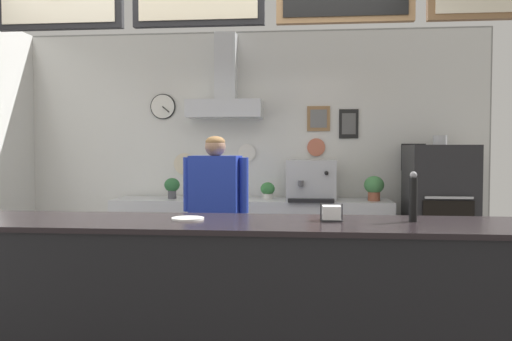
% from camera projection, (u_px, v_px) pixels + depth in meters
% --- Properties ---
extents(back_wall_assembly, '(5.46, 3.12, 2.88)m').
position_uv_depth(back_wall_assembly, '(248.00, 145.00, 5.96)').
color(back_wall_assembly, gray).
rests_on(back_wall_assembly, ground_plane).
extents(service_counter, '(4.02, 0.71, 1.08)m').
position_uv_depth(service_counter, '(194.00, 311.00, 3.06)').
color(service_counter, black).
rests_on(service_counter, ground_plane).
extents(back_prep_counter, '(3.09, 0.58, 0.94)m').
position_uv_depth(back_prep_counter, '(251.00, 242.00, 5.81)').
color(back_prep_counter, silver).
rests_on(back_prep_counter, ground_plane).
extents(pizza_oven, '(0.66, 0.74, 1.64)m').
position_uv_depth(pizza_oven, '(439.00, 218.00, 5.46)').
color(pizza_oven, '#232326').
rests_on(pizza_oven, ground_plane).
extents(shop_worker, '(0.58, 0.27, 1.61)m').
position_uv_depth(shop_worker, '(216.00, 223.00, 4.47)').
color(shop_worker, '#232328').
rests_on(shop_worker, ground_plane).
extents(espresso_machine, '(0.53, 0.53, 0.44)m').
position_uv_depth(espresso_machine, '(311.00, 180.00, 5.69)').
color(espresso_machine, '#B7BABF').
rests_on(espresso_machine, back_prep_counter).
extents(potted_sage, '(0.17, 0.17, 0.24)m').
position_uv_depth(potted_sage, '(172.00, 186.00, 5.84)').
color(potted_sage, '#4C4C51').
rests_on(potted_sage, back_prep_counter).
extents(potted_thyme, '(0.16, 0.16, 0.19)m').
position_uv_depth(potted_thyme, '(268.00, 190.00, 5.80)').
color(potted_thyme, beige).
rests_on(potted_thyme, back_prep_counter).
extents(potted_rosemary, '(0.21, 0.21, 0.27)m').
position_uv_depth(potted_rosemary, '(374.00, 187.00, 5.61)').
color(potted_rosemary, '#9E563D').
rests_on(potted_rosemary, back_prep_counter).
extents(napkin_holder, '(0.13, 0.12, 0.10)m').
position_uv_depth(napkin_holder, '(331.00, 214.00, 3.03)').
color(napkin_holder, '#262628').
rests_on(napkin_holder, service_counter).
extents(pepper_grinder, '(0.05, 0.05, 0.29)m').
position_uv_depth(pepper_grinder, '(413.00, 197.00, 2.98)').
color(pepper_grinder, black).
rests_on(pepper_grinder, service_counter).
extents(condiment_plate, '(0.19, 0.19, 0.01)m').
position_uv_depth(condiment_plate, '(188.00, 219.00, 3.08)').
color(condiment_plate, white).
rests_on(condiment_plate, service_counter).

